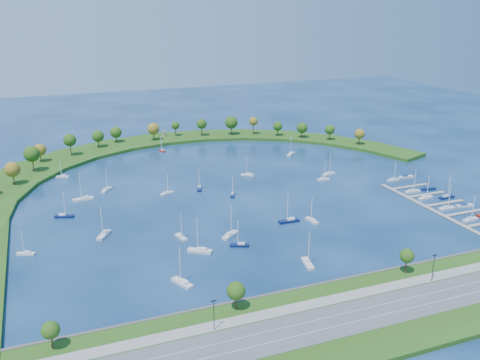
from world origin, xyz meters
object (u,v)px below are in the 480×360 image
object	(u,v)px
docked_boat_7	(447,197)
moored_boat_15	(63,176)
moored_boat_5	(107,189)
docked_boat_8	(413,191)
moored_boat_2	(200,250)
moored_boat_21	(182,282)
moored_boat_0	(323,179)
moored_boat_12	(233,194)
moored_boat_6	(104,234)
docked_boat_5	(465,205)
harbor_tower	(164,134)
dock_system	(447,209)
moored_boat_10	(312,220)
docked_boat_2	(470,219)
moored_boat_4	(199,188)
moored_boat_11	(167,193)
moored_boat_13	(308,262)
moored_boat_18	(162,150)
moored_boat_14	(240,244)
docked_boat_10	(393,179)
moored_boat_19	(289,220)
docked_boat_6	(426,197)
moored_boat_7	(26,253)
moored_boat_9	(329,173)
moored_boat_1	(181,236)
docked_boat_9	(428,189)
moored_boat_8	(230,234)
moored_boat_3	(83,199)
moored_boat_20	(291,154)
moored_boat_16	(248,174)
moored_boat_17	(64,215)
docked_boat_4	(447,208)
docked_boat_11	(406,177)

from	to	relation	value
docked_boat_7	moored_boat_15	bearing A→B (deg)	146.43
moored_boat_5	docked_boat_8	size ratio (longest dim) A/B	0.95
moored_boat_2	moored_boat_21	world-z (taller)	moored_boat_2
moored_boat_0	moored_boat_12	world-z (taller)	moored_boat_0
moored_boat_6	docked_boat_5	world-z (taller)	moored_boat_6
harbor_tower	moored_boat_21	distance (m)	208.88
dock_system	moored_boat_0	size ratio (longest dim) A/B	7.79
moored_boat_5	moored_boat_10	xyz separation A→B (m)	(80.63, -75.34, -0.01)
docked_boat_2	docked_boat_5	bearing A→B (deg)	47.34
moored_boat_0	moored_boat_4	world-z (taller)	moored_boat_4
moored_boat_11	moored_boat_13	size ratio (longest dim) A/B	0.79
moored_boat_5	moored_boat_18	world-z (taller)	moored_boat_5
moored_boat_14	docked_boat_10	xyz separation A→B (m)	(109.24, 45.94, -0.02)
moored_boat_11	moored_boat_19	distance (m)	69.94
docked_boat_5	docked_boat_6	distance (m)	18.70
moored_boat_7	docked_boat_2	distance (m)	191.15
moored_boat_9	moored_boat_11	bearing A→B (deg)	162.85
moored_boat_1	moored_boat_2	size ratio (longest dim) A/B	0.78
moored_boat_21	docked_boat_9	distance (m)	154.60
moored_boat_7	docked_boat_5	world-z (taller)	moored_boat_7
moored_boat_18	docked_boat_7	bearing A→B (deg)	-155.43
docked_boat_5	docked_boat_8	bearing A→B (deg)	119.98
moored_boat_8	moored_boat_21	xyz separation A→B (m)	(-29.43, -31.35, 0.01)
moored_boat_3	moored_boat_10	distance (m)	113.90
moored_boat_20	docked_boat_7	world-z (taller)	moored_boat_20
docked_boat_6	docked_boat_10	world-z (taller)	docked_boat_6
moored_boat_16	moored_boat_14	bearing A→B (deg)	99.41
moored_boat_10	moored_boat_17	distance (m)	113.51
harbor_tower	docked_boat_8	bearing A→B (deg)	-59.10
moored_boat_18	moored_boat_7	bearing A→B (deg)	131.92
moored_boat_11	moored_boat_14	xyz separation A→B (m)	(12.67, -70.56, 0.02)
moored_boat_3	moored_boat_18	bearing A→B (deg)	-132.29
moored_boat_12	moored_boat_21	distance (m)	90.44
moored_boat_6	moored_boat_1	bearing A→B (deg)	98.12
moored_boat_5	docked_boat_10	distance (m)	155.80
moored_boat_6	docked_boat_2	xyz separation A→B (m)	(156.74, -43.42, -0.05)
moored_boat_2	docked_boat_4	bearing A→B (deg)	-145.42
harbor_tower	docked_boat_9	size ratio (longest dim) A/B	0.51
moored_boat_6	docked_boat_10	size ratio (longest dim) A/B	1.27
moored_boat_11	moored_boat_19	size ratio (longest dim) A/B	0.76
docked_boat_2	docked_boat_11	xyz separation A→B (m)	(12.36, 61.15, -0.27)
moored_boat_4	moored_boat_11	bearing A→B (deg)	-69.73
moored_boat_10	moored_boat_5	bearing A→B (deg)	39.95
moored_boat_7	moored_boat_21	size ratio (longest dim) A/B	0.75
moored_boat_0	docked_boat_11	size ratio (longest dim) A/B	1.22
moored_boat_14	moored_boat_11	bearing A→B (deg)	-57.59
docked_boat_5	docked_boat_10	xyz separation A→B (m)	(-8.04, 44.99, 0.22)
harbor_tower	moored_boat_16	distance (m)	102.85
moored_boat_2	moored_boat_8	bearing A→B (deg)	-115.10
dock_system	moored_boat_0	distance (m)	68.37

